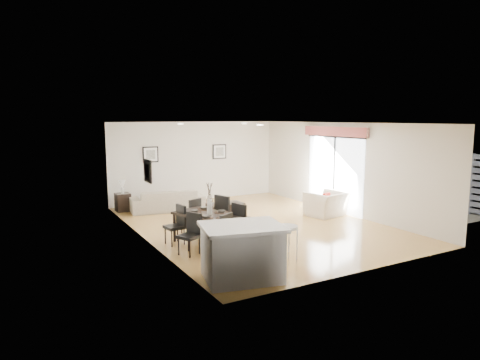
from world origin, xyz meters
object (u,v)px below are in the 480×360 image
coffee_table (226,210)px  bar_stool (288,232)px  sofa (167,200)px  kitchen_island (242,252)px  dining_chair_foot (193,214)px  dining_table (210,217)px  dining_chair_efar (225,214)px  dining_chair_head (230,234)px  armchair (327,204)px  dining_chair_wnear (191,231)px  dining_chair_enear (243,222)px  dining_chair_wfar (177,222)px  side_table (123,202)px

coffee_table → bar_stool: 4.57m
sofa → kitchen_island: 6.07m
dining_chair_foot → dining_table: bearing=66.5°
dining_chair_efar → coffee_table: bearing=-47.0°
dining_table → bar_stool: bearing=-93.8°
dining_table → dining_chair_efar: size_ratio=1.83×
dining_chair_foot → bar_stool: 3.27m
dining_chair_head → sofa: bearing=57.0°
dining_chair_foot → dining_chair_efar: bearing=108.4°
sofa → armchair: bearing=150.5°
dining_chair_wnear → dining_chair_head: dining_chair_head is taller
coffee_table → kitchen_island: (-1.94, -4.43, 0.30)m
sofa → dining_chair_efar: (0.22, -3.47, 0.25)m
dining_chair_wnear → dining_chair_efar: dining_chair_efar is taller
dining_chair_efar → coffee_table: (0.97, 1.88, -0.37)m
kitchen_island → armchair: bearing=47.2°
armchair → dining_chair_enear: (-3.60, -1.40, 0.19)m
dining_chair_head → dining_chair_foot: bearing=60.0°
dining_chair_enear → dining_chair_foot: bearing=7.0°
dining_chair_wfar → coffee_table: bearing=122.6°
dining_chair_wfar → kitchen_island: kitchen_island is taller
dining_chair_efar → dining_chair_wnear: bearing=103.4°
armchair → dining_chair_foot: (-4.16, 0.10, 0.14)m
dining_chair_head → dining_chair_enear: bearing=16.0°
dining_chair_efar → kitchen_island: size_ratio=0.64×
dining_chair_wnear → side_table: 4.86m
dining_chair_enear → dining_chair_head: size_ratio=1.07×
dining_chair_wfar → side_table: dining_chair_wfar is taller
dining_chair_foot → kitchen_island: (-0.41, -3.21, 0.01)m
bar_stool → armchair: bearing=40.8°
kitchen_island → bar_stool: kitchen_island is taller
armchair → dining_chair_enear: 3.86m
dining_chair_head → coffee_table: 3.71m
bar_stool → dining_chair_foot: bearing=99.9°
armchair → dining_chair_head: bearing=14.9°
dining_chair_foot → dining_chair_wfar: bearing=22.8°
dining_chair_head → coffee_table: bearing=36.1°
dining_chair_wnear → dining_chair_foot: (0.64, 1.45, 0.01)m
sofa → dining_chair_wnear: dining_chair_wnear is taller
dining_chair_wfar → dining_chair_foot: size_ratio=1.01×
coffee_table → kitchen_island: bearing=-113.0°
dining_chair_wnear → kitchen_island: (0.23, -1.77, 0.01)m
kitchen_island → dining_chair_enear: bearing=73.3°
dining_table → side_table: size_ratio=3.39×
dining_table → dining_chair_head: 1.07m
coffee_table → dining_chair_wfar: bearing=-138.9°
dining_chair_efar → kitchen_island: (-0.97, -2.55, -0.08)m
dining_chair_efar → dining_chair_foot: dining_chair_efar is taller
dining_chair_wfar → bar_stool: size_ratio=1.05×
dining_chair_efar → bar_stool: dining_chair_efar is taller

